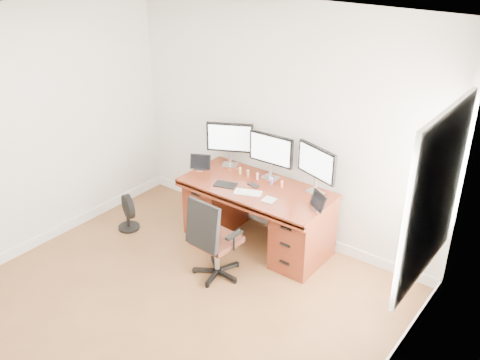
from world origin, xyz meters
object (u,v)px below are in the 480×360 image
Objects in this scene: office_chair at (214,251)px; floor_fan at (128,213)px; desk at (258,213)px; keyboard at (248,193)px; monitor_center at (271,151)px.

office_chair is 1.45m from floor_fan.
floor_fan is (-1.43, -0.68, -0.18)m from desk.
monitor_center is at bearing 70.59° from keyboard.
keyboard reaches higher than floor_fan.
desk is 0.41m from keyboard.
desk is 0.79m from office_chair.
office_chair is 1.29m from monitor_center.
desk is 0.72m from monitor_center.
desk is at bearing 73.07° from keyboard.
floor_fan is at bearing 176.29° from keyboard.
desk is 3.09× the size of monitor_center.
floor_fan is 1.51× the size of keyboard.
desk is at bearing 47.91° from floor_fan.
office_chair is 1.69× the size of monitor_center.
keyboard is (0.01, 0.58, 0.45)m from office_chair.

